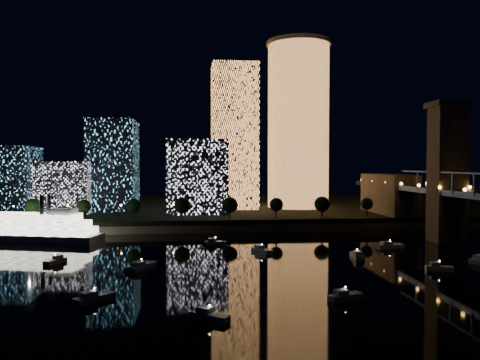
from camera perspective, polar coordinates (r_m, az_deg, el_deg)
The scene contains 10 objects.
ground at distance 114.92m, azimuth 7.41°, elevation -12.10°, with size 520.00×520.00×0.00m, color black.
far_bank at distance 270.91m, azimuth -0.35°, elevation -3.39°, with size 420.00×160.00×5.00m, color black.
seawall at distance 194.02m, azimuth 1.85°, elevation -5.84°, with size 420.00×6.00×3.00m, color #6B5E4C.
tower_cylindrical at distance 250.54m, azimuth 7.12°, elevation 6.70°, with size 34.00×34.00×86.92m.
tower_rectangular at distance 242.80m, azimuth -0.70°, elevation 5.27°, with size 23.16×23.16×73.68m, color #F39A4E.
midrise_blocks at distance 234.55m, azimuth -15.86°, elevation 0.68°, with size 113.42×45.30×44.72m.
riverboat at distance 188.20m, azimuth -25.00°, elevation -5.38°, with size 58.03×25.55×17.19m.
motorboats at distance 129.04m, azimuth 6.71°, elevation -10.16°, with size 127.81×82.43×2.78m.
esplanade_trees at distance 197.36m, azimuth -7.44°, elevation -3.10°, with size 165.57×6.92×8.96m.
street_lamps at distance 203.56m, azimuth -8.15°, elevation -3.36°, with size 132.70×0.70×5.65m.
Camera 1 is at (-25.57, -108.50, 27.97)m, focal length 35.00 mm.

